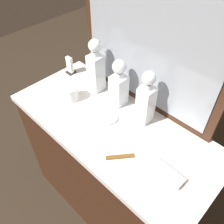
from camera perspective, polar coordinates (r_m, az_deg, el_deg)
name	(u,v)px	position (r m, az deg, el deg)	size (l,w,h in m)	color
ground_plane	(112,200)	(1.90, 0.00, -20.32)	(6.00, 6.00, 0.00)	#2D2319
dresser	(112,169)	(1.53, 0.00, -13.55)	(1.11, 0.50, 0.85)	#381E11
dresser_mirror	(148,44)	(1.12, 8.71, 15.82)	(0.81, 0.03, 0.69)	#381E11
crystal_decanter_far_left	(119,87)	(1.24, 1.61, 5.98)	(0.08, 0.08, 0.27)	white
crystal_decanter_left	(96,71)	(1.32, -3.87, 9.88)	(0.07, 0.07, 0.31)	white
crystal_decanter_front	(146,103)	(1.14, 8.06, 2.25)	(0.07, 0.07, 0.29)	white
crystal_tumbler_rear	(71,94)	(1.32, -9.88, 4.32)	(0.09, 0.09, 0.08)	white
silver_brush_left	(165,172)	(1.03, 12.66, -13.92)	(0.16, 0.06, 0.02)	#B7A88C
porcelain_dish	(110,119)	(1.21, -0.57, -1.61)	(0.08, 0.08, 0.01)	silver
tortoiseshell_comb	(120,157)	(1.06, 1.95, -10.64)	(0.10, 0.11, 0.01)	brown
napkin_holder	(70,66)	(1.52, -10.01, 10.69)	(0.05, 0.05, 0.11)	black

